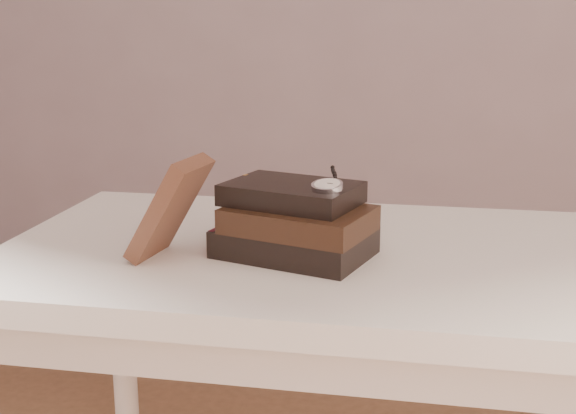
# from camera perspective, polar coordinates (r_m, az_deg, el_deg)

# --- Properties ---
(table) EXTENTS (1.00, 0.60, 0.75)m
(table) POSITION_cam_1_polar(r_m,az_deg,el_deg) (1.21, 2.34, -7.25)
(table) COLOR white
(table) RESTS_ON ground
(book_stack) EXTENTS (0.25, 0.21, 0.11)m
(book_stack) POSITION_cam_1_polar(r_m,az_deg,el_deg) (1.12, 0.56, -1.21)
(book_stack) COLOR black
(book_stack) RESTS_ON table
(journal) EXTENTS (0.12, 0.12, 0.15)m
(journal) POSITION_cam_1_polar(r_m,az_deg,el_deg) (1.11, -9.02, -0.09)
(journal) COLOR #422419
(journal) RESTS_ON table
(pocket_watch) EXTENTS (0.06, 0.15, 0.02)m
(pocket_watch) POSITION_cam_1_polar(r_m,az_deg,el_deg) (1.07, 3.06, 1.71)
(pocket_watch) COLOR silver
(pocket_watch) RESTS_ON book_stack
(eyeglasses) EXTENTS (0.12, 0.13, 0.04)m
(eyeglasses) POSITION_cam_1_polar(r_m,az_deg,el_deg) (1.22, -1.15, 0.59)
(eyeglasses) COLOR silver
(eyeglasses) RESTS_ON book_stack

